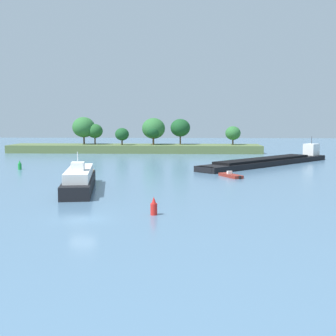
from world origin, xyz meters
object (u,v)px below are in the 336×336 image
Objects in this scene: white_riverboat at (79,180)px; channel_buoy_red at (154,207)px; small_motorboat at (231,175)px; cargo_barge at (270,161)px; channel_buoy_green at (20,166)px.

channel_buoy_red is (11.69, -15.95, -0.61)m from white_riverboat.
small_motorboat is at bearing 70.84° from channel_buoy_red.
channel_buoy_red is (-21.39, -52.52, -0.06)m from cargo_barge.
cargo_barge reaches higher than channel_buoy_red.
channel_buoy_green is (-51.12, -11.93, -0.06)m from cargo_barge.
white_riverboat is at bearing -132.13° from cargo_barge.
small_motorboat is 0.17× the size of cargo_barge.
white_riverboat reaches higher than channel_buoy_red.
cargo_barge reaches higher than white_riverboat.
channel_buoy_green is (-29.73, 40.60, 0.00)m from channel_buoy_red.
cargo_barge is at bearing 13.13° from channel_buoy_green.
white_riverboat is (-22.47, -15.07, 1.15)m from small_motorboat.
white_riverboat is at bearing 126.25° from channel_buoy_red.
channel_buoy_green is at bearing -166.87° from cargo_barge.
channel_buoy_red is at bearing -53.78° from channel_buoy_green.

